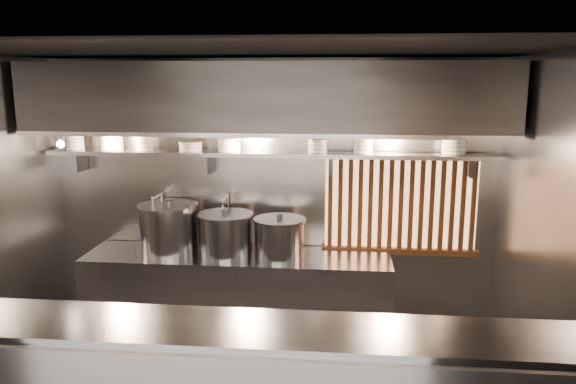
% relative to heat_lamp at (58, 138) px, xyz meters
% --- Properties ---
extents(ceiling, '(4.50, 4.50, 0.00)m').
position_rel_heat_lamp_xyz_m(ceiling, '(1.90, -0.85, 0.73)').
color(ceiling, black).
rests_on(ceiling, wall_back).
extents(wall_back, '(4.50, 0.00, 4.50)m').
position_rel_heat_lamp_xyz_m(wall_back, '(1.90, 0.65, -0.67)').
color(wall_back, gray).
rests_on(wall_back, floor).
extents(wall_right, '(0.00, 3.00, 3.00)m').
position_rel_heat_lamp_xyz_m(wall_right, '(4.15, -0.85, -0.67)').
color(wall_right, gray).
rests_on(wall_right, floor).
extents(cooking_bench, '(3.00, 0.70, 0.90)m').
position_rel_heat_lamp_xyz_m(cooking_bench, '(1.60, 0.28, -1.62)').
color(cooking_bench, '#9B9BA0').
rests_on(cooking_bench, floor).
extents(bowl_shelf, '(4.40, 0.34, 0.04)m').
position_rel_heat_lamp_xyz_m(bowl_shelf, '(1.90, 0.47, -0.19)').
color(bowl_shelf, '#9B9BA0').
rests_on(bowl_shelf, wall_back).
extents(exhaust_hood, '(4.40, 0.81, 0.65)m').
position_rel_heat_lamp_xyz_m(exhaust_hood, '(1.90, 0.25, 0.36)').
color(exhaust_hood, '#2D2D30').
rests_on(exhaust_hood, ceiling).
extents(wood_screen, '(1.56, 0.09, 1.04)m').
position_rel_heat_lamp_xyz_m(wood_screen, '(3.20, 0.60, -0.69)').
color(wood_screen, '#FFB072').
rests_on(wood_screen, wall_back).
extents(faucet_left, '(0.04, 0.30, 0.50)m').
position_rel_heat_lamp_xyz_m(faucet_left, '(0.75, 0.52, -0.76)').
color(faucet_left, silver).
rests_on(faucet_left, wall_back).
extents(faucet_right, '(0.04, 0.30, 0.50)m').
position_rel_heat_lamp_xyz_m(faucet_right, '(1.45, 0.52, -0.76)').
color(faucet_right, silver).
rests_on(faucet_right, wall_back).
extents(heat_lamp, '(0.25, 0.35, 0.20)m').
position_rel_heat_lamp_xyz_m(heat_lamp, '(0.00, 0.00, 0.00)').
color(heat_lamp, '#9B9BA0').
rests_on(heat_lamp, exhaust_hood).
extents(pendant_bulb, '(0.09, 0.09, 0.19)m').
position_rel_heat_lamp_xyz_m(pendant_bulb, '(1.80, 0.35, -0.11)').
color(pendant_bulb, '#2D2D30').
rests_on(pendant_bulb, exhaust_hood).
extents(stock_pot_left, '(0.78, 0.78, 0.52)m').
position_rel_heat_lamp_xyz_m(stock_pot_left, '(0.91, 0.32, -0.92)').
color(stock_pot_left, '#9B9BA0').
rests_on(stock_pot_left, cooking_bench).
extents(stock_pot_mid, '(0.63, 0.63, 0.46)m').
position_rel_heat_lamp_xyz_m(stock_pot_mid, '(1.49, 0.27, -0.96)').
color(stock_pot_mid, '#9B9BA0').
rests_on(stock_pot_mid, cooking_bench).
extents(stock_pot_right, '(0.66, 0.66, 0.43)m').
position_rel_heat_lamp_xyz_m(stock_pot_right, '(2.02, 0.24, -0.97)').
color(stock_pot_right, '#9B9BA0').
rests_on(stock_pot_right, cooking_bench).
extents(bowl_stack_0, '(0.20, 0.20, 0.17)m').
position_rel_heat_lamp_xyz_m(bowl_stack_0, '(-0.08, 0.47, -0.08)').
color(bowl_stack_0, white).
rests_on(bowl_stack_0, bowl_shelf).
extents(bowl_stack_1, '(0.24, 0.24, 0.17)m').
position_rel_heat_lamp_xyz_m(bowl_stack_1, '(0.31, 0.47, -0.08)').
color(bowl_stack_1, white).
rests_on(bowl_stack_1, bowl_shelf).
extents(bowl_stack_2, '(0.20, 0.20, 0.17)m').
position_rel_heat_lamp_xyz_m(bowl_stack_2, '(0.66, 0.47, -0.08)').
color(bowl_stack_2, white).
rests_on(bowl_stack_2, bowl_shelf).
extents(bowl_stack_3, '(0.24, 0.24, 0.09)m').
position_rel_heat_lamp_xyz_m(bowl_stack_3, '(1.11, 0.47, -0.12)').
color(bowl_stack_3, white).
rests_on(bowl_stack_3, bowl_shelf).
extents(bowl_stack_4, '(0.24, 0.24, 0.13)m').
position_rel_heat_lamp_xyz_m(bowl_stack_4, '(1.50, 0.47, -0.10)').
color(bowl_stack_4, white).
rests_on(bowl_stack_4, bowl_shelf).
extents(bowl_stack_5, '(0.20, 0.20, 0.13)m').
position_rel_heat_lamp_xyz_m(bowl_stack_5, '(2.37, 0.47, -0.10)').
color(bowl_stack_5, white).
rests_on(bowl_stack_5, bowl_shelf).
extents(bowl_stack_6, '(0.20, 0.20, 0.17)m').
position_rel_heat_lamp_xyz_m(bowl_stack_6, '(2.81, 0.47, -0.08)').
color(bowl_stack_6, white).
rests_on(bowl_stack_6, bowl_shelf).
extents(bowl_stack_7, '(0.24, 0.24, 0.17)m').
position_rel_heat_lamp_xyz_m(bowl_stack_7, '(3.66, 0.47, -0.08)').
color(bowl_stack_7, white).
rests_on(bowl_stack_7, bowl_shelf).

